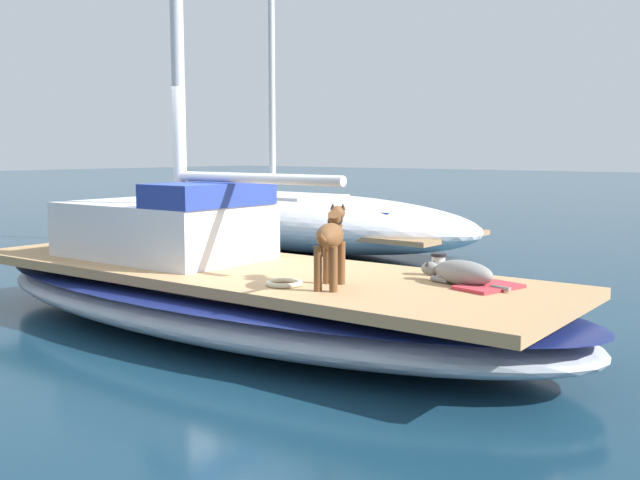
% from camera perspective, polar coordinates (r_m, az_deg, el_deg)
% --- Properties ---
extents(ground_plane, '(120.00, 120.00, 0.00)m').
position_cam_1_polar(ground_plane, '(7.60, -5.90, -7.00)').
color(ground_plane, '#143347').
extents(sailboat_main, '(2.85, 7.35, 0.66)m').
position_cam_1_polar(sailboat_main, '(7.52, -5.93, -4.52)').
color(sailboat_main, '#B2B7C1').
rests_on(sailboat_main, ground).
extents(cabin_house, '(1.50, 2.28, 0.84)m').
position_cam_1_polar(cabin_house, '(8.21, -11.77, 1.06)').
color(cabin_house, silver).
rests_on(cabin_house, sailboat_main).
extents(dog_brown, '(0.87, 0.51, 0.70)m').
position_cam_1_polar(dog_brown, '(6.29, 0.86, 0.14)').
color(dog_brown, brown).
rests_on(dog_brown, sailboat_main).
extents(dog_grey, '(0.36, 0.95, 0.22)m').
position_cam_1_polar(dog_grey, '(6.54, 10.82, -2.51)').
color(dog_grey, gray).
rests_on(dog_grey, sailboat_main).
extents(deck_winch, '(0.16, 0.16, 0.21)m').
position_cam_1_polar(deck_winch, '(7.00, 9.18, -1.92)').
color(deck_winch, '#B7B7BC').
rests_on(deck_winch, sailboat_main).
extents(coiled_rope, '(0.32, 0.32, 0.04)m').
position_cam_1_polar(coiled_rope, '(6.40, -2.80, -3.36)').
color(coiled_rope, beige).
rests_on(coiled_rope, sailboat_main).
extents(deck_towel, '(0.63, 0.47, 0.03)m').
position_cam_1_polar(deck_towel, '(6.42, 12.98, -3.57)').
color(deck_towel, '#C6333D').
rests_on(deck_towel, sailboat_main).
extents(moored_boat_starboard_side, '(2.84, 7.26, 5.56)m').
position_cam_1_polar(moored_boat_starboard_side, '(13.59, -1.37, 1.56)').
color(moored_boat_starboard_side, white).
rests_on(moored_boat_starboard_side, ground).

